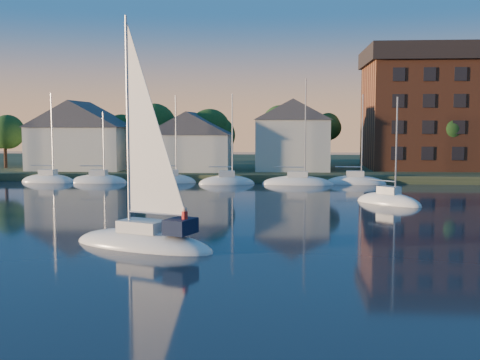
# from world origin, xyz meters

# --- Properties ---
(ground) EXTENTS (260.00, 260.00, 0.00)m
(ground) POSITION_xyz_m (0.00, 0.00, 0.00)
(ground) COLOR black
(ground) RESTS_ON ground
(shoreline_land) EXTENTS (160.00, 50.00, 2.00)m
(shoreline_land) POSITION_xyz_m (0.00, 75.00, 0.00)
(shoreline_land) COLOR #2C3720
(shoreline_land) RESTS_ON ground
(wooden_dock) EXTENTS (120.00, 3.00, 1.00)m
(wooden_dock) POSITION_xyz_m (0.00, 52.00, 0.00)
(wooden_dock) COLOR brown
(wooden_dock) RESTS_ON ground
(clubhouse_west) EXTENTS (13.65, 9.45, 9.64)m
(clubhouse_west) POSITION_xyz_m (-22.00, 58.00, 5.93)
(clubhouse_west) COLOR beige
(clubhouse_west) RESTS_ON shoreline_land
(clubhouse_centre) EXTENTS (11.55, 8.40, 8.08)m
(clubhouse_centre) POSITION_xyz_m (-6.00, 57.00, 5.13)
(clubhouse_centre) COLOR beige
(clubhouse_centre) RESTS_ON shoreline_land
(clubhouse_east) EXTENTS (10.50, 8.40, 9.80)m
(clubhouse_east) POSITION_xyz_m (8.00, 59.00, 6.00)
(clubhouse_east) COLOR beige
(clubhouse_east) RESTS_ON shoreline_land
(condo_block) EXTENTS (31.00, 17.00, 17.40)m
(condo_block) POSITION_xyz_m (34.00, 64.95, 9.79)
(condo_block) COLOR brown
(condo_block) RESTS_ON shoreline_land
(tree_line) EXTENTS (93.40, 5.40, 8.90)m
(tree_line) POSITION_xyz_m (2.00, 63.00, 7.18)
(tree_line) COLOR #372419
(tree_line) RESTS_ON shoreline_land
(moored_fleet) EXTENTS (63.50, 2.40, 12.05)m
(moored_fleet) POSITION_xyz_m (-12.00, 49.00, 0.10)
(moored_fleet) COLOR silver
(moored_fleet) RESTS_ON ground
(hero_sailboat) EXTENTS (10.27, 6.59, 15.12)m
(hero_sailboat) POSITION_xyz_m (-1.39, 10.50, 0.62)
(hero_sailboat) COLOR silver
(hero_sailboat) RESTS_ON ground
(drifting_sailboat_right) EXTENTS (6.64, 6.40, 11.06)m
(drifting_sailboat_right) POSITION_xyz_m (16.82, 31.68, 0.10)
(drifting_sailboat_right) COLOR silver
(drifting_sailboat_right) RESTS_ON ground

